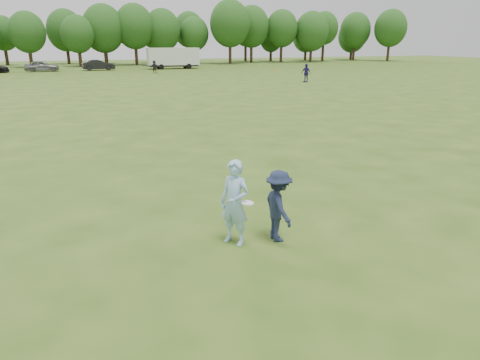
% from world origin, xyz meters
% --- Properties ---
extents(ground, '(200.00, 200.00, 0.00)m').
position_xyz_m(ground, '(0.00, 0.00, 0.00)').
color(ground, '#2E4D15').
rests_on(ground, ground).
extents(thrower, '(0.75, 0.80, 1.85)m').
position_xyz_m(thrower, '(-0.37, -0.43, 0.92)').
color(thrower, '#92BEE2').
rests_on(thrower, ground).
extents(defender, '(0.63, 1.05, 1.58)m').
position_xyz_m(defender, '(0.56, -0.63, 0.79)').
color(defender, '#1B243D').
rests_on(defender, ground).
extents(player_far_b, '(0.96, 1.21, 1.91)m').
position_xyz_m(player_far_b, '(20.00, 32.75, 0.96)').
color(player_far_b, navy).
rests_on(player_far_b, ground).
extents(player_far_d, '(1.58, 0.53, 1.69)m').
position_xyz_m(player_far_d, '(7.45, 52.37, 0.85)').
color(player_far_d, '#252525').
rests_on(player_far_d, ground).
extents(car_e, '(4.69, 2.08, 1.57)m').
position_xyz_m(car_e, '(-7.16, 61.11, 0.78)').
color(car_e, slate).
rests_on(car_e, ground).
extents(car_f, '(4.75, 1.81, 1.54)m').
position_xyz_m(car_f, '(0.64, 61.19, 0.77)').
color(car_f, black).
rests_on(car_f, ground).
extents(field_cone, '(0.28, 0.28, 0.30)m').
position_xyz_m(field_cone, '(24.38, 49.90, 0.15)').
color(field_cone, '#DB5D0B').
rests_on(field_cone, ground).
extents(disc_in_play, '(0.32, 0.33, 0.06)m').
position_xyz_m(disc_in_play, '(-0.19, -0.69, 0.99)').
color(disc_in_play, white).
rests_on(disc_in_play, ground).
extents(cargo_trailer, '(9.00, 2.75, 3.20)m').
position_xyz_m(cargo_trailer, '(12.00, 61.00, 1.78)').
color(cargo_trailer, silver).
rests_on(cargo_trailer, ground).
extents(treeline, '(130.35, 18.39, 11.74)m').
position_xyz_m(treeline, '(2.81, 76.90, 6.26)').
color(treeline, '#332114').
rests_on(treeline, ground).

